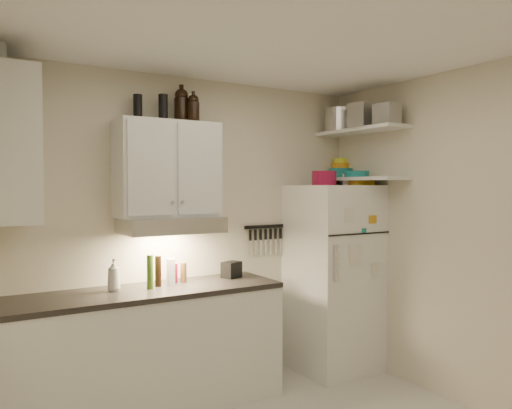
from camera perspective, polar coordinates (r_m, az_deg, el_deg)
ceiling at (r=3.10m, az=5.00°, el=19.36°), size 3.20×3.00×0.02m
back_wall at (r=4.29m, az=-7.12°, el=-3.15°), size 3.20×0.02×2.60m
right_wall at (r=4.14m, az=23.23°, el=-3.49°), size 0.02×3.00×2.60m
base_cabinet at (r=3.98m, az=-12.69°, el=-16.26°), size 2.10×0.60×0.88m
countertop at (r=3.86m, az=-12.74°, el=-9.77°), size 2.10×0.62×0.04m
upper_cabinet at (r=3.99m, az=-10.06°, el=3.99°), size 0.80×0.33×0.75m
side_cabinet at (r=3.61m, az=-26.39°, el=6.00°), size 0.33×0.55×1.00m
range_hood at (r=3.94m, az=-9.68°, el=-2.31°), size 0.76×0.46×0.12m
fridge at (r=4.72m, az=8.85°, el=-8.20°), size 0.70×0.68×1.70m
shelf_hi at (r=4.70m, az=11.90°, el=8.26°), size 0.30×0.95×0.03m
shelf_lo at (r=4.68m, az=11.86°, el=2.89°), size 0.30×0.95×0.03m
knife_strip at (r=4.60m, az=1.00°, el=-2.54°), size 0.42×0.02×0.03m
dutch_oven at (r=4.53m, az=7.80°, el=3.00°), size 0.23×0.23×0.13m
book_stack at (r=4.68m, az=11.77°, el=2.62°), size 0.23×0.26×0.08m
spice_jar at (r=4.70m, az=10.23°, el=2.81°), size 0.07×0.07×0.11m
stock_pot at (r=4.90m, az=9.65°, el=9.48°), size 0.39×0.39×0.22m
tin_a at (r=4.59m, az=12.10°, el=9.91°), size 0.23×0.21×0.21m
tin_b at (r=4.44m, az=14.73°, el=9.94°), size 0.20×0.20×0.18m
bowl_teal at (r=4.97m, az=9.64°, el=3.56°), size 0.23×0.23×0.09m
bowl_orange at (r=5.06m, az=9.64°, el=4.37°), size 0.18×0.18×0.06m
bowl_yellow at (r=5.06m, az=9.64°, el=4.94°), size 0.14×0.14×0.05m
plates at (r=4.67m, az=11.42°, el=3.43°), size 0.29×0.29×0.06m
growler_a at (r=4.14m, az=-8.51°, el=11.13°), size 0.12×0.12×0.28m
growler_b at (r=4.09m, az=-7.17°, el=10.86°), size 0.10×0.10×0.23m
thermos_a at (r=4.06m, az=-10.57°, el=10.79°), size 0.08×0.08×0.21m
thermos_b at (r=4.02m, az=-13.36°, el=10.74°), size 0.07×0.07×0.20m
soap_bottle at (r=3.84m, az=-15.96°, el=-7.55°), size 0.11×0.11×0.27m
pepper_mill at (r=4.08m, az=-8.29°, el=-7.70°), size 0.06×0.06×0.16m
oil_bottle at (r=3.85m, az=-12.02°, el=-7.54°), size 0.06×0.06×0.26m
vinegar_bottle at (r=3.94m, az=-11.12°, el=-7.48°), size 0.06×0.06×0.24m
clear_bottle at (r=3.98m, az=-9.72°, el=-7.59°), size 0.07×0.07×0.21m
red_jar at (r=4.08m, az=-9.49°, el=-7.73°), size 0.08×0.08×0.15m
caddy at (r=4.25m, az=-2.82°, el=-7.45°), size 0.19×0.16×0.13m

